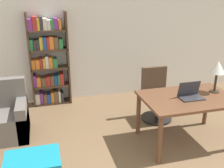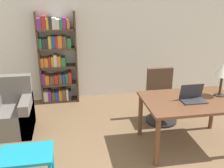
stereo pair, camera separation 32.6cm
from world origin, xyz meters
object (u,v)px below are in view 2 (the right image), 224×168
desk (190,106)px  bookshelf (56,61)px  side_table_blue (27,160)px  armchair (12,114)px  table_lamp (223,71)px  office_chair (161,99)px  laptop (193,97)px

desk → bookshelf: (-1.99, 2.09, 0.24)m
desk → side_table_blue: 2.40m
desk → armchair: (-2.75, 0.92, -0.36)m
bookshelf → side_table_blue: bearing=-96.6°
table_lamp → armchair: table_lamp is taller
desk → armchair: 2.92m
table_lamp → office_chair: table_lamp is taller
side_table_blue → armchair: size_ratio=0.67×
side_table_blue → table_lamp: bearing=14.0°
table_lamp → bookshelf: (-2.50, 2.00, -0.25)m
office_chair → bookshelf: bookshelf is taller
bookshelf → laptop: bearing=-46.6°
laptop → table_lamp: size_ratio=0.70×
laptop → side_table_blue: (-2.31, -0.59, -0.38)m
table_lamp → bookshelf: 3.22m
table_lamp → office_chair: bearing=128.1°
office_chair → side_table_blue: (-2.19, -1.50, 0.03)m
office_chair → bookshelf: (-1.88, 1.21, 0.49)m
desk → office_chair: office_chair is taller
desk → bookshelf: bookshelf is taller
desk → office_chair: size_ratio=1.45×
side_table_blue → armchair: bearing=106.0°
armchair → bookshelf: bearing=57.0°
laptop → desk: bearing=102.7°
desk → laptop: size_ratio=3.97×
office_chair → table_lamp: bearing=-51.9°
side_table_blue → armchair: armchair is taller
office_chair → desk: bearing=-82.3°
armchair → table_lamp: bearing=-14.5°
armchair → bookshelf: (0.76, 1.16, 0.60)m
desk → table_lamp: (0.51, 0.08, 0.49)m
office_chair → armchair: size_ratio=1.04×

